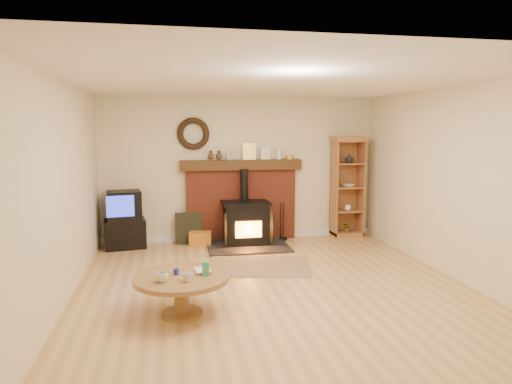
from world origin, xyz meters
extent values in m
plane|color=tan|center=(0.00, 0.00, 0.00)|extent=(5.50, 5.50, 0.00)
cube|color=beige|center=(0.00, 2.75, 1.30)|extent=(5.00, 0.02, 2.60)
cube|color=beige|center=(0.00, -2.75, 1.30)|extent=(5.00, 0.02, 2.60)
cube|color=beige|center=(-2.50, 0.00, 1.30)|extent=(0.02, 5.50, 2.60)
cube|color=beige|center=(2.50, 0.00, 1.30)|extent=(0.02, 5.50, 2.60)
cube|color=white|center=(0.00, 0.00, 2.60)|extent=(5.00, 5.50, 0.02)
cube|color=white|center=(0.00, 2.73, 0.06)|extent=(5.00, 0.04, 0.12)
torus|color=black|center=(-0.85, 2.69, 1.95)|extent=(0.57, 0.11, 0.57)
cube|color=#993C27|center=(0.00, 2.67, 0.65)|extent=(2.00, 0.15, 1.30)
cube|color=#352010|center=(0.00, 2.64, 1.39)|extent=(2.20, 0.22, 0.18)
cube|color=#999999|center=(-0.20, 2.65, 1.55)|extent=(0.13, 0.05, 0.14)
cube|color=gold|center=(0.15, 2.67, 1.63)|extent=(0.24, 0.06, 0.30)
cube|color=white|center=(0.45, 2.67, 1.59)|extent=(0.18, 0.05, 0.22)
cylinder|color=white|center=(0.70, 2.65, 1.59)|extent=(0.08, 0.08, 0.22)
cylinder|color=gold|center=(0.90, 2.65, 1.51)|extent=(0.14, 0.14, 0.07)
cube|color=black|center=(0.02, 2.10, 0.01)|extent=(1.40, 1.00, 0.03)
cube|color=black|center=(0.02, 2.30, 0.38)|extent=(0.75, 0.54, 0.70)
cube|color=black|center=(0.02, 2.30, 0.75)|extent=(0.83, 0.59, 0.04)
cylinder|color=black|center=(0.02, 2.45, 1.05)|extent=(0.14, 0.14, 0.56)
cube|color=orange|center=(0.02, 2.02, 0.33)|extent=(0.45, 0.02, 0.28)
cube|color=black|center=(-0.32, 2.08, 0.35)|extent=(0.18, 0.24, 0.56)
cube|color=black|center=(0.36, 2.08, 0.35)|extent=(0.18, 0.24, 0.56)
cube|color=brown|center=(-0.01, 0.96, 0.01)|extent=(1.68, 1.32, 0.01)
cube|color=black|center=(-2.06, 2.47, 0.25)|extent=(0.74, 0.56, 0.49)
cube|color=black|center=(-2.06, 2.47, 0.74)|extent=(0.62, 0.55, 0.49)
cube|color=#2432D1|center=(-2.09, 2.23, 0.76)|extent=(0.44, 0.08, 0.36)
cube|color=#9A5B32|center=(2.00, 2.53, 0.05)|extent=(0.55, 0.40, 0.10)
cube|color=#9A5B32|center=(2.00, 2.72, 0.92)|extent=(0.55, 0.02, 1.75)
cube|color=#9A5B32|center=(1.73, 2.53, 0.92)|extent=(0.02, 0.40, 1.75)
cube|color=#9A5B32|center=(2.26, 2.53, 0.92)|extent=(0.02, 0.40, 1.75)
cube|color=#9A5B32|center=(2.00, 2.53, 1.85)|extent=(0.61, 0.44, 0.10)
cube|color=#9A5B32|center=(2.00, 2.53, 0.50)|extent=(0.51, 0.36, 0.02)
cube|color=#9A5B32|center=(2.00, 2.53, 0.95)|extent=(0.51, 0.36, 0.02)
cube|color=#9A5B32|center=(2.00, 2.53, 1.40)|extent=(0.51, 0.36, 0.02)
imported|color=white|center=(2.00, 2.48, 1.49)|extent=(0.16, 0.16, 0.17)
imported|color=white|center=(2.00, 2.48, 0.98)|extent=(0.22, 0.22, 0.05)
sphere|color=white|center=(2.00, 2.48, 0.57)|extent=(0.12, 0.12, 0.12)
imported|color=#369662|center=(2.00, 2.48, 0.20)|extent=(0.19, 0.16, 0.21)
cube|color=yellow|center=(-0.78, 2.40, 0.12)|extent=(0.41, 0.29, 0.24)
cube|color=black|center=(-0.97, 2.55, 0.28)|extent=(0.47, 0.13, 0.56)
cylinder|color=black|center=(0.75, 2.50, 0.02)|extent=(0.16, 0.16, 0.04)
cylinder|color=black|center=(0.70, 2.50, 0.35)|extent=(0.02, 0.02, 0.70)
cylinder|color=black|center=(0.75, 2.50, 0.35)|extent=(0.02, 0.02, 0.70)
cylinder|color=brown|center=(-1.19, -0.63, 0.01)|extent=(0.46, 0.46, 0.03)
cylinder|color=brown|center=(-1.19, -0.63, 0.21)|extent=(0.17, 0.17, 0.37)
cylinder|color=brown|center=(-1.19, -0.63, 0.42)|extent=(1.04, 1.04, 0.05)
imported|color=white|center=(-1.39, -0.79, 0.49)|extent=(0.13, 0.13, 0.10)
imported|color=white|center=(-1.13, -0.84, 0.49)|extent=(0.10, 0.10, 0.10)
imported|color=#4C331E|center=(-1.03, -0.52, 0.45)|extent=(0.17, 0.23, 0.02)
cylinder|color=#1E2796|center=(-1.24, -0.58, 0.48)|extent=(0.06, 0.06, 0.07)
cube|color=#369662|center=(-0.93, -0.67, 0.52)|extent=(0.07, 0.07, 0.16)
camera|label=1|loc=(-1.29, -5.48, 2.02)|focal=32.00mm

